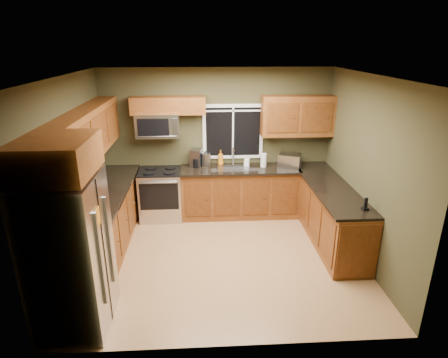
{
  "coord_description": "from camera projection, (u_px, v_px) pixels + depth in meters",
  "views": [
    {
      "loc": [
        -0.26,
        -4.98,
        3.12
      ],
      "look_at": [
        0.05,
        0.35,
        1.15
      ],
      "focal_mm": 30.0,
      "sensor_mm": 36.0,
      "label": 1
    }
  ],
  "objects": [
    {
      "name": "left_wall",
      "position": [
        71.0,
        177.0,
        5.18
      ],
      "size": [
        0.0,
        3.6,
        3.6
      ],
      "primitive_type": "plane",
      "rotation": [
        1.57,
        0.0,
        1.57
      ],
      "color": "#3A371F",
      "rests_on": "ground"
    },
    {
      "name": "base_cabinets_left",
      "position": [
        108.0,
        220.0,
        5.95
      ],
      "size": [
        0.6,
        2.65,
        0.9
      ],
      "primitive_type": "cube",
      "color": "brown",
      "rests_on": "ground"
    },
    {
      "name": "front_wall",
      "position": [
        232.0,
        236.0,
        3.61
      ],
      "size": [
        4.2,
        0.0,
        4.2
      ],
      "primitive_type": "plane",
      "rotation": [
        -1.57,
        0.0,
        0.0
      ],
      "color": "#3A371F",
      "rests_on": "ground"
    },
    {
      "name": "upper_cabinet_over_fridge",
      "position": [
        56.0,
        157.0,
        3.75
      ],
      "size": [
        0.72,
        0.9,
        0.38
      ],
      "primitive_type": "cube",
      "color": "brown",
      "rests_on": "left_wall"
    },
    {
      "name": "upper_cabinets_back_left",
      "position": [
        168.0,
        105.0,
        6.53
      ],
      "size": [
        1.3,
        0.33,
        0.3
      ],
      "primitive_type": "cube",
      "color": "brown",
      "rests_on": "back_wall"
    },
    {
      "name": "microwave",
      "position": [
        158.0,
        125.0,
        6.61
      ],
      "size": [
        0.76,
        0.41,
        0.42
      ],
      "color": "#B7B7BC",
      "rests_on": "back_wall"
    },
    {
      "name": "soap_bottle_a",
      "position": [
        221.0,
        158.0,
        6.98
      ],
      "size": [
        0.12,
        0.12,
        0.28
      ],
      "primitive_type": "imported",
      "rotation": [
        0.0,
        0.0,
        -0.1
      ],
      "color": "#C56F12",
      "rests_on": "countertop_back"
    },
    {
      "name": "upper_cabinets_back_right",
      "position": [
        297.0,
        116.0,
        6.73
      ],
      "size": [
        1.3,
        0.33,
        0.72
      ],
      "primitive_type": "cube",
      "color": "brown",
      "rests_on": "back_wall"
    },
    {
      "name": "upper_cabinets_left",
      "position": [
        88.0,
        133.0,
        5.46
      ],
      "size": [
        0.33,
        2.65,
        0.72
      ],
      "primitive_type": "cube",
      "color": "brown",
      "rests_on": "left_wall"
    },
    {
      "name": "window",
      "position": [
        233.0,
        132.0,
        6.91
      ],
      "size": [
        1.12,
        0.03,
        1.02
      ],
      "color": "white",
      "rests_on": "back_wall"
    },
    {
      "name": "countertop_left",
      "position": [
        106.0,
        193.0,
        5.79
      ],
      "size": [
        0.65,
        2.65,
        0.04
      ],
      "primitive_type": "cube",
      "color": "black",
      "rests_on": "base_cabinets_left"
    },
    {
      "name": "paper_towel_roll",
      "position": [
        264.0,
        160.0,
        6.88
      ],
      "size": [
        0.14,
        0.14,
        0.28
      ],
      "color": "white",
      "rests_on": "countertop_back"
    },
    {
      "name": "soap_bottle_b",
      "position": [
        247.0,
        161.0,
        6.94
      ],
      "size": [
        0.11,
        0.12,
        0.2
      ],
      "primitive_type": "imported",
      "rotation": [
        0.0,
        0.0,
        -0.29
      ],
      "color": "white",
      "rests_on": "countertop_back"
    },
    {
      "name": "coffee_maker",
      "position": [
        196.0,
        158.0,
        6.9
      ],
      "size": [
        0.24,
        0.29,
        0.32
      ],
      "color": "slate",
      "rests_on": "countertop_back"
    },
    {
      "name": "right_wall",
      "position": [
        367.0,
        172.0,
        5.41
      ],
      "size": [
        0.0,
        3.6,
        3.6
      ],
      "primitive_type": "plane",
      "rotation": [
        1.57,
        0.0,
        -1.57
      ],
      "color": "#3A371F",
      "rests_on": "ground"
    },
    {
      "name": "refrigerator",
      "position": [
        72.0,
        255.0,
        4.14
      ],
      "size": [
        0.74,
        0.9,
        1.8
      ],
      "color": "#B7B7BC",
      "rests_on": "ground"
    },
    {
      "name": "floor",
      "position": [
        222.0,
        257.0,
        5.76
      ],
      "size": [
        4.2,
        4.2,
        0.0
      ],
      "primitive_type": "plane",
      "color": "#9D7045",
      "rests_on": "ground"
    },
    {
      "name": "countertop_back",
      "position": [
        240.0,
        169.0,
        6.85
      ],
      "size": [
        2.17,
        0.65,
        0.04
      ],
      "primitive_type": "cube",
      "color": "black",
      "rests_on": "base_cabinets_back"
    },
    {
      "name": "sink",
      "position": [
        234.0,
        167.0,
        6.85
      ],
      "size": [
        0.6,
        0.42,
        0.36
      ],
      "color": "slate",
      "rests_on": "countertop_back"
    },
    {
      "name": "countertop_peninsula",
      "position": [
        329.0,
        186.0,
        6.06
      ],
      "size": [
        0.65,
        2.5,
        0.04
      ],
      "primitive_type": "cube",
      "color": "black",
      "rests_on": "base_cabinets_peninsula"
    },
    {
      "name": "range",
      "position": [
        161.0,
        194.0,
        6.92
      ],
      "size": [
        0.76,
        0.69,
        0.94
      ],
      "color": "#B7B7BC",
      "rests_on": "ground"
    },
    {
      "name": "ceiling",
      "position": [
        222.0,
        76.0,
        4.83
      ],
      "size": [
        4.2,
        4.2,
        0.0
      ],
      "primitive_type": "plane",
      "rotation": [
        3.14,
        0.0,
        0.0
      ],
      "color": "white",
      "rests_on": "back_wall"
    },
    {
      "name": "toaster_oven",
      "position": [
        290.0,
        160.0,
        6.87
      ],
      "size": [
        0.48,
        0.44,
        0.25
      ],
      "color": "#B7B7BC",
      "rests_on": "countertop_back"
    },
    {
      "name": "back_wall",
      "position": [
        217.0,
        142.0,
        6.98
      ],
      "size": [
        4.2,
        0.0,
        4.2
      ],
      "primitive_type": "plane",
      "rotation": [
        1.57,
        0.0,
        0.0
      ],
      "color": "#3A371F",
      "rests_on": "ground"
    },
    {
      "name": "base_cabinets_back",
      "position": [
        240.0,
        192.0,
        7.03
      ],
      "size": [
        2.17,
        0.6,
        0.9
      ],
      "primitive_type": "cube",
      "color": "brown",
      "rests_on": "ground"
    },
    {
      "name": "cordless_phone",
      "position": [
        365.0,
        206.0,
        5.13
      ],
      "size": [
        0.09,
        0.09,
        0.18
      ],
      "color": "black",
      "rests_on": "countertop_peninsula"
    },
    {
      "name": "kettle",
      "position": [
        206.0,
        159.0,
        6.92
      ],
      "size": [
        0.22,
        0.22,
        0.3
      ],
      "color": "#B7B7BC",
      "rests_on": "countertop_back"
    },
    {
      "name": "base_cabinets_peninsula",
      "position": [
        328.0,
        212.0,
        6.21
      ],
      "size": [
        0.6,
        2.52,
        0.9
      ],
      "color": "brown",
      "rests_on": "ground"
    }
  ]
}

